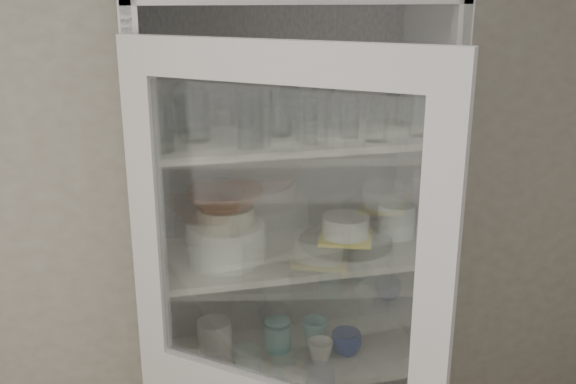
{
  "coord_description": "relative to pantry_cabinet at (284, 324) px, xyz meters",
  "views": [
    {
      "loc": [
        -0.29,
        -0.7,
        2.1
      ],
      "look_at": [
        0.2,
        1.27,
        1.47
      ],
      "focal_mm": 40.0,
      "sensor_mm": 36.0,
      "label": 1
    }
  ],
  "objects": [
    {
      "name": "tumbler_10",
      "position": [
        -0.13,
        -0.09,
        0.8
      ],
      "size": [
        0.09,
        0.09,
        0.16
      ],
      "primitive_type": "cylinder",
      "rotation": [
        0.0,
        0.0,
        -0.13
      ],
      "color": "silver",
      "rests_on": "shelf_glass"
    },
    {
      "name": "terracotta_bowl",
      "position": [
        -0.22,
        -0.1,
        0.53
      ],
      "size": [
        0.28,
        0.28,
        0.06
      ],
      "primitive_type": "imported",
      "rotation": [
        0.0,
        0.0,
        -0.16
      ],
      "color": "brown",
      "rests_on": "cream_bowl"
    },
    {
      "name": "tumbler_4",
      "position": [
        0.02,
        -0.2,
        0.79
      ],
      "size": [
        0.09,
        0.09,
        0.13
      ],
      "primitive_type": "cylinder",
      "rotation": [
        0.0,
        0.0,
        -0.41
      ],
      "color": "silver",
      "rests_on": "shelf_glass"
    },
    {
      "name": "tumbler_3",
      "position": [
        0.06,
        -0.19,
        0.8
      ],
      "size": [
        0.08,
        0.08,
        0.15
      ],
      "primitive_type": "cylinder",
      "rotation": [
        0.0,
        0.0,
        0.04
      ],
      "color": "silver",
      "rests_on": "shelf_glass"
    },
    {
      "name": "tumbler_1",
      "position": [
        -0.15,
        -0.22,
        0.8
      ],
      "size": [
        0.09,
        0.09,
        0.16
      ],
      "primitive_type": "cylinder",
      "rotation": [
        0.0,
        0.0,
        0.24
      ],
      "color": "silver",
      "rests_on": "shelf_glass"
    },
    {
      "name": "tumbler_0",
      "position": [
        -0.41,
        -0.2,
        0.79
      ],
      "size": [
        0.1,
        0.1,
        0.15
      ],
      "primitive_type": "cylinder",
      "rotation": [
        0.0,
        0.0,
        -0.38
      ],
      "color": "silver",
      "rests_on": "shelf_glass"
    },
    {
      "name": "tumbler_11",
      "position": [
        -0.03,
        -0.06,
        0.79
      ],
      "size": [
        0.07,
        0.07,
        0.14
      ],
      "primitive_type": "cylinder",
      "rotation": [
        0.0,
        0.0,
        -0.03
      ],
      "color": "silver",
      "rests_on": "shelf_glass"
    },
    {
      "name": "plate_stack_back",
      "position": [
        -0.21,
        0.06,
        0.36
      ],
      "size": [
        0.22,
        0.22,
        0.08
      ],
      "primitive_type": "cylinder",
      "color": "white",
      "rests_on": "shelf_plates"
    },
    {
      "name": "grey_bowl_stack",
      "position": [
        0.41,
        -0.03,
        0.38
      ],
      "size": [
        0.14,
        0.14,
        0.12
      ],
      "primitive_type": "cylinder",
      "color": "silver",
      "rests_on": "shelf_plates"
    },
    {
      "name": "tumbler_8",
      "position": [
        -0.29,
        -0.08,
        0.8
      ],
      "size": [
        0.09,
        0.09,
        0.15
      ],
      "primitive_type": "cylinder",
      "rotation": [
        0.0,
        0.0,
        0.16
      ],
      "color": "silver",
      "rests_on": "shelf_glass"
    },
    {
      "name": "wall_back",
      "position": [
        -0.2,
        0.16,
        0.36
      ],
      "size": [
        3.6,
        0.02,
        2.6
      ],
      "primitive_type": "cube",
      "color": "gray",
      "rests_on": "ground"
    },
    {
      "name": "goblet_0",
      "position": [
        -0.32,
        0.06,
        0.81
      ],
      "size": [
        0.08,
        0.08,
        0.18
      ],
      "primitive_type": null,
      "color": "silver",
      "rests_on": "shelf_glass"
    },
    {
      "name": "glass_platter",
      "position": [
        0.21,
        -0.06,
        0.33
      ],
      "size": [
        0.35,
        0.35,
        0.02
      ],
      "primitive_type": "cylinder",
      "rotation": [
        0.0,
        0.0,
        0.06
      ],
      "color": "silver",
      "rests_on": "shelf_plates"
    },
    {
      "name": "teal_jar",
      "position": [
        -0.03,
        -0.03,
        -0.02
      ],
      "size": [
        0.1,
        0.1,
        0.12
      ],
      "color": "teal",
      "rests_on": "shelf_mugs"
    },
    {
      "name": "yellow_trivet",
      "position": [
        0.21,
        -0.06,
        0.35
      ],
      "size": [
        0.23,
        0.23,
        0.01
      ],
      "primitive_type": "cube",
      "rotation": [
        0.0,
        0.0,
        -0.38
      ],
      "color": "yellow",
      "rests_on": "glass_platter"
    },
    {
      "name": "tumbler_7",
      "position": [
        -0.41,
        -0.06,
        0.79
      ],
      "size": [
        0.08,
        0.08,
        0.15
      ],
      "primitive_type": "cylinder",
      "rotation": [
        0.0,
        0.0,
        0.08
      ],
      "color": "silver",
      "rests_on": "shelf_glass"
    },
    {
      "name": "goblet_3",
      "position": [
        0.41,
        0.03,
        0.81
      ],
      "size": [
        0.08,
        0.08,
        0.18
      ],
      "primitive_type": null,
      "color": "silver",
      "rests_on": "shelf_glass"
    },
    {
      "name": "goblet_2",
      "position": [
        0.15,
        0.05,
        0.81
      ],
      "size": [
        0.08,
        0.08,
        0.18
      ],
      "primitive_type": null,
      "color": "silver",
      "rests_on": "shelf_glass"
    },
    {
      "name": "goblet_1",
      "position": [
        0.03,
        0.03,
        0.8
      ],
      "size": [
        0.07,
        0.07,
        0.17
      ],
      "primitive_type": null,
      "color": "silver",
      "rests_on": "shelf_glass"
    },
    {
      "name": "tumbler_6",
      "position": [
        0.41,
        -0.17,
        0.79
      ],
      "size": [
        0.09,
        0.09,
        0.13
      ],
      "primitive_type": "cylinder",
      "rotation": [
        0.0,
        0.0,
        0.4
      ],
      "color": "silver",
      "rests_on": "shelf_glass"
    },
    {
      "name": "cream_bowl",
      "position": [
        -0.22,
        -0.1,
        0.48
      ],
      "size": [
        0.2,
        0.2,
        0.06
      ],
      "primitive_type": "cylinder",
      "rotation": [
        0.0,
        0.0,
        -0.06
      ],
      "color": "beige",
      "rests_on": "plate_stack_front"
    },
    {
      "name": "mug_blue",
      "position": [
        0.2,
        -0.12,
        -0.04
      ],
      "size": [
        0.12,
        0.12,
        0.09
      ],
      "primitive_type": "imported",
      "rotation": [
        0.0,
        0.0,
        -0.15
      ],
      "color": "navy",
      "rests_on": "shelf_mugs"
    },
    {
      "name": "tumbler_5",
      "position": [
        0.24,
        -0.22,
        0.79
      ],
      "size": [
        0.08,
        0.08,
        0.13
      ],
      "primitive_type": "cylinder",
      "rotation": [
        0.0,
        0.0,
        -0.38
      ],
      "color": "silver",
      "rests_on": "shelf_glass"
    },
    {
      "name": "white_canister",
      "position": [
        -0.26,
        -0.03,
        -0.01
      ],
      "size": [
        0.15,
        0.15,
        0.14
      ],
      "primitive_type": "cylinder",
      "rotation": [
        0.0,
        0.0,
        -0.31
      ],
      "color": "white",
      "rests_on": "shelf_mugs"
    },
    {
      "name": "white_ramekin",
      "position": [
        0.21,
        -0.06,
        0.39
      ],
      "size": [
        0.2,
        0.2,
        0.07
      ],
      "primitive_type": "cylinder",
      "rotation": [
        0.0,
        0.0,
        -0.22
      ],
      "color": "white",
      "rests_on": "yellow_trivet"
    },
    {
      "name": "mug_teal",
      "position": [
        0.11,
        -0.02,
        -0.03
      ],
      "size": [
        0.11,
        0.11,
        0.09
      ],
      "primitive_type": "imported",
      "rotation": [
        0.0,
        0.0,
        -0.07
      ],
      "color": "teal",
      "rests_on": "shelf_mugs"
    },
    {
      "name": "plate_stack_front",
      "position": [
        -0.22,
        -0.1,
        0.38
      ],
      "size": [
        0.26,
        0.26,
        0.13
      ],
      "primitive_type": "cylinder",
      "color": "white",
      "rests_on": "shelf_plates"
    },
    {
      "name": "tumbler_12",
      "position": [
        0.18,
        -0.14,
        0.78
      ],
      "size": [
        0.06,
        0.06,
        0.13
      ],
      "primitive_type": "cylinder",
      "color": "silver",
      "rests_on": "shelf_glass"
    },
    {
      "name": "mug_white",
      "position": [
        0.09,
        -0.16,
        -0.04
      ],
      "size": [
        0.12,
        0.12,
        0.08
      ],
      "primitive_type": "imported",
      "rotation": [
        0.0,
        0.0,
        -0.34
      ],
      "color": "white",
      "rests_on": "shelf_mugs"
    },
    {
      "name": "measuring_cups",
      "position": [
        -0.28,
        -0.14,
        -0.06
      ],
      "size": [
        0.11,
        0.11,
        0.04
      ],
      "primitive_type": "cylinder",
      "color": "#AFAFAF",
      "rests_on": "shelf_mugs"
    },
    {
      "name": "tumbler_9",
      "position": [
        -0.08,
        -0.05,
        0.79
      ],
      "size": [
        0.07,
        0.07,
        0.14
      ],
      "primitive_type": "cylinder",
      "rotation": [
        0.0,
        0.0,
        -0.05
      ],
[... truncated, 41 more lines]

